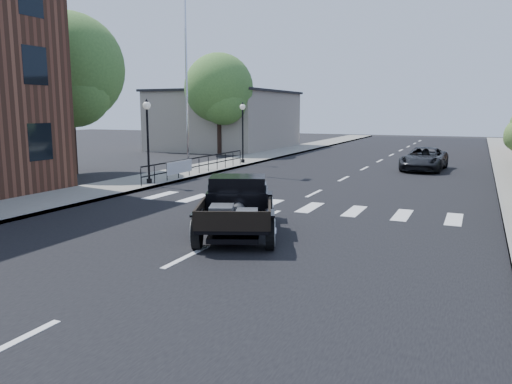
% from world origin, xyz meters
% --- Properties ---
extents(ground, '(120.00, 120.00, 0.00)m').
position_xyz_m(ground, '(0.00, 0.00, 0.00)').
color(ground, black).
rests_on(ground, ground).
extents(road, '(14.00, 80.00, 0.02)m').
position_xyz_m(road, '(0.00, 15.00, 0.01)').
color(road, black).
rests_on(road, ground).
extents(road_markings, '(12.00, 60.00, 0.06)m').
position_xyz_m(road_markings, '(0.00, 10.00, 0.00)').
color(road_markings, silver).
rests_on(road_markings, ground).
extents(sidewalk_left, '(3.00, 80.00, 0.15)m').
position_xyz_m(sidewalk_left, '(-8.50, 15.00, 0.07)').
color(sidewalk_left, gray).
rests_on(sidewalk_left, ground).
extents(low_building_left, '(10.00, 12.00, 5.00)m').
position_xyz_m(low_building_left, '(-15.00, 28.00, 2.50)').
color(low_building_left, '#ACA190').
rests_on(low_building_left, ground).
extents(railing, '(0.08, 10.00, 1.00)m').
position_xyz_m(railing, '(-7.30, 10.00, 0.65)').
color(railing, black).
rests_on(railing, sidewalk_left).
extents(banner, '(0.04, 2.20, 0.60)m').
position_xyz_m(banner, '(-7.22, 8.00, 0.45)').
color(banner, silver).
rests_on(banner, sidewalk_left).
extents(lamp_post_b, '(0.36, 0.36, 3.82)m').
position_xyz_m(lamp_post_b, '(-7.60, 6.00, 2.06)').
color(lamp_post_b, black).
rests_on(lamp_post_b, sidewalk_left).
extents(lamp_post_c, '(0.36, 0.36, 3.82)m').
position_xyz_m(lamp_post_c, '(-7.60, 16.00, 2.06)').
color(lamp_post_c, black).
rests_on(lamp_post_c, sidewalk_left).
extents(flagpole, '(0.12, 0.12, 11.88)m').
position_xyz_m(flagpole, '(-9.20, 12.00, 6.09)').
color(flagpole, silver).
rests_on(flagpole, sidewalk_left).
extents(big_tree_near, '(5.86, 5.86, 8.61)m').
position_xyz_m(big_tree_near, '(-14.00, 8.00, 4.30)').
color(big_tree_near, '#457130').
rests_on(big_tree_near, ground).
extents(big_tree_far, '(5.34, 5.34, 7.84)m').
position_xyz_m(big_tree_far, '(-12.50, 22.00, 3.92)').
color(big_tree_far, '#457130').
rests_on(big_tree_far, ground).
extents(hotrod_pickup, '(3.88, 5.26, 1.66)m').
position_xyz_m(hotrod_pickup, '(0.07, -0.39, 0.83)').
color(hotrod_pickup, black).
rests_on(hotrod_pickup, ground).
extents(second_car, '(2.49, 4.90, 1.33)m').
position_xyz_m(second_car, '(3.33, 17.55, 0.66)').
color(second_car, black).
rests_on(second_car, ground).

